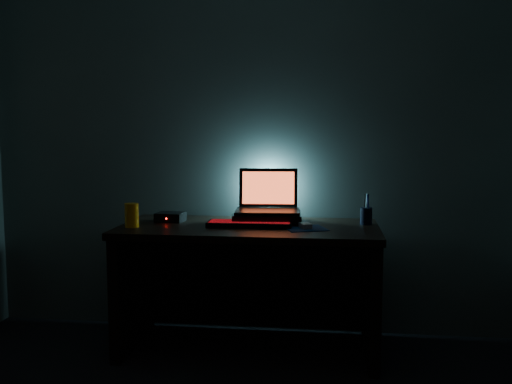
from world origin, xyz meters
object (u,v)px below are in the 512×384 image
at_px(mouse, 305,226).
at_px(pen_cup, 366,216).
at_px(laptop, 268,202).
at_px(juice_glass, 132,215).
at_px(router, 170,217).
at_px(keyboard, 250,224).

distance_m(mouse, pen_cup, 0.40).
bearing_deg(laptop, mouse, -48.44).
height_order(laptop, juice_glass, laptop).
bearing_deg(juice_glass, router, 54.05).
bearing_deg(laptop, juice_glass, -162.05).
height_order(juice_glass, router, juice_glass).
bearing_deg(pen_cup, keyboard, -167.37).
distance_m(laptop, keyboard, 0.24).
xyz_separation_m(laptop, pen_cup, (0.59, -0.04, -0.07)).
xyz_separation_m(keyboard, mouse, (0.32, -0.04, 0.00)).
bearing_deg(juice_glass, pen_cup, 10.85).
height_order(laptop, keyboard, laptop).
bearing_deg(router, laptop, 12.86).
relative_size(laptop, juice_glass, 2.89).
bearing_deg(laptop, pen_cup, -8.22).
relative_size(pen_cup, juice_glass, 0.73).
xyz_separation_m(keyboard, pen_cup, (0.67, 0.15, 0.04)).
bearing_deg(pen_cup, router, -178.49).
bearing_deg(router, juice_glass, -120.40).
distance_m(mouse, router, 0.84).
relative_size(mouse, pen_cup, 0.91).
bearing_deg(keyboard, pen_cup, 11.74).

